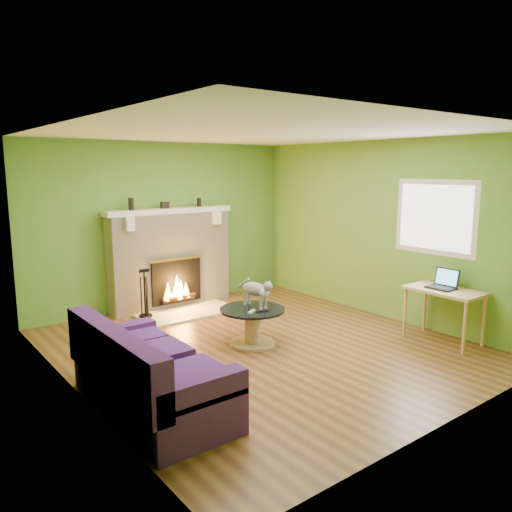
# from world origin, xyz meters

# --- Properties ---
(floor) EXTENTS (5.00, 5.00, 0.00)m
(floor) POSITION_xyz_m (0.00, 0.00, 0.00)
(floor) COLOR #5A3019
(floor) RESTS_ON ground
(ceiling) EXTENTS (5.00, 5.00, 0.00)m
(ceiling) POSITION_xyz_m (0.00, 0.00, 2.60)
(ceiling) COLOR white
(ceiling) RESTS_ON wall_back
(wall_back) EXTENTS (5.00, 0.00, 5.00)m
(wall_back) POSITION_xyz_m (0.00, 2.50, 1.30)
(wall_back) COLOR #58892C
(wall_back) RESTS_ON floor
(wall_front) EXTENTS (5.00, 0.00, 5.00)m
(wall_front) POSITION_xyz_m (0.00, -2.50, 1.30)
(wall_front) COLOR #58892C
(wall_front) RESTS_ON floor
(wall_left) EXTENTS (0.00, 5.00, 5.00)m
(wall_left) POSITION_xyz_m (-2.25, 0.00, 1.30)
(wall_left) COLOR #58892C
(wall_left) RESTS_ON floor
(wall_right) EXTENTS (0.00, 5.00, 5.00)m
(wall_right) POSITION_xyz_m (2.25, 0.00, 1.30)
(wall_right) COLOR #58892C
(wall_right) RESTS_ON floor
(window_frame) EXTENTS (0.00, 1.20, 1.20)m
(window_frame) POSITION_xyz_m (2.24, -0.90, 1.55)
(window_frame) COLOR silver
(window_frame) RESTS_ON wall_right
(window_pane) EXTENTS (0.00, 1.06, 1.06)m
(window_pane) POSITION_xyz_m (2.23, -0.90, 1.55)
(window_pane) COLOR white
(window_pane) RESTS_ON wall_right
(fireplace) EXTENTS (2.10, 0.46, 1.58)m
(fireplace) POSITION_xyz_m (0.00, 2.32, 0.77)
(fireplace) COLOR beige
(fireplace) RESTS_ON floor
(hearth) EXTENTS (1.50, 0.75, 0.03)m
(hearth) POSITION_xyz_m (0.00, 1.80, 0.01)
(hearth) COLOR beige
(hearth) RESTS_ON floor
(mantel) EXTENTS (2.10, 0.28, 0.08)m
(mantel) POSITION_xyz_m (0.00, 2.30, 1.54)
(mantel) COLOR white
(mantel) RESTS_ON fireplace
(sofa) EXTENTS (0.87, 1.84, 0.83)m
(sofa) POSITION_xyz_m (-1.86, -0.67, 0.32)
(sofa) COLOR #3E1758
(sofa) RESTS_ON floor
(coffee_table) EXTENTS (0.82, 0.82, 0.46)m
(coffee_table) POSITION_xyz_m (-0.04, 0.12, 0.27)
(coffee_table) COLOR tan
(coffee_table) RESTS_ON floor
(desk) EXTENTS (0.54, 0.93, 0.69)m
(desk) POSITION_xyz_m (1.95, -1.29, 0.60)
(desk) COLOR tan
(desk) RESTS_ON floor
(cat) EXTENTS (0.27, 0.62, 0.37)m
(cat) POSITION_xyz_m (0.04, 0.17, 0.65)
(cat) COLOR slate
(cat) RESTS_ON coffee_table
(remote_silver) EXTENTS (0.17, 0.13, 0.02)m
(remote_silver) POSITION_xyz_m (-0.14, -0.00, 0.47)
(remote_silver) COLOR gray
(remote_silver) RESTS_ON coffee_table
(remote_black) EXTENTS (0.17, 0.09, 0.02)m
(remote_black) POSITION_xyz_m (-0.02, -0.06, 0.47)
(remote_black) COLOR black
(remote_black) RESTS_ON coffee_table
(laptop) EXTENTS (0.29, 0.33, 0.25)m
(laptop) POSITION_xyz_m (1.93, -1.24, 0.81)
(laptop) COLOR black
(laptop) RESTS_ON desk
(fire_tools) EXTENTS (0.19, 0.19, 0.72)m
(fire_tools) POSITION_xyz_m (-0.63, 1.95, 0.39)
(fire_tools) COLOR black
(fire_tools) RESTS_ON hearth
(mantel_vase_left) EXTENTS (0.08, 0.08, 0.18)m
(mantel_vase_left) POSITION_xyz_m (-0.62, 2.33, 1.67)
(mantel_vase_left) COLOR black
(mantel_vase_left) RESTS_ON mantel
(mantel_vase_right) EXTENTS (0.07, 0.07, 0.14)m
(mantel_vase_right) POSITION_xyz_m (0.55, 2.33, 1.65)
(mantel_vase_right) COLOR black
(mantel_vase_right) RESTS_ON mantel
(mantel_box) EXTENTS (0.12, 0.08, 0.10)m
(mantel_box) POSITION_xyz_m (-0.07, 2.33, 1.63)
(mantel_box) COLOR black
(mantel_box) RESTS_ON mantel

